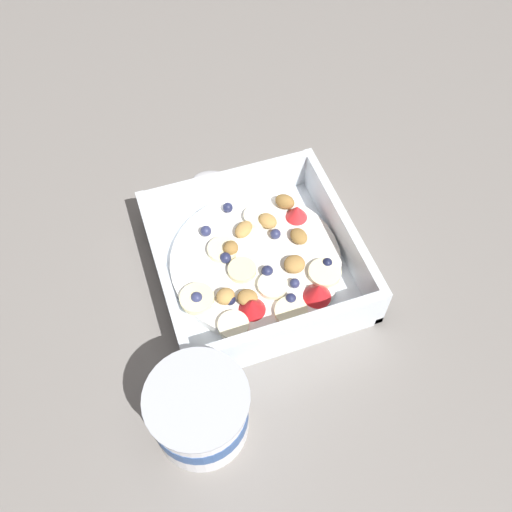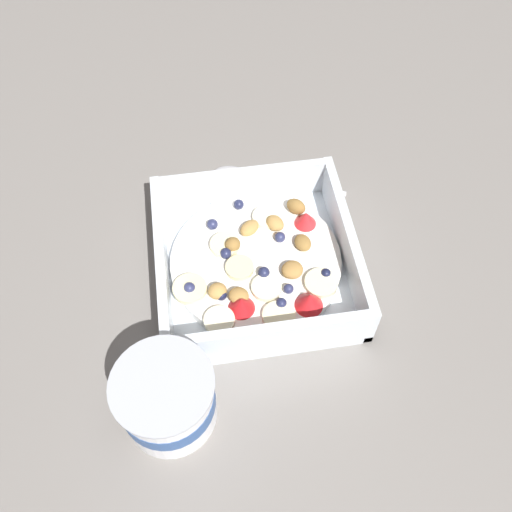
{
  "view_description": "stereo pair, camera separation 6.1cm",
  "coord_description": "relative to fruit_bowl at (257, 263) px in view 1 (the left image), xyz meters",
  "views": [
    {
      "loc": [
        -0.32,
        0.12,
        0.53
      ],
      "look_at": [
        -0.0,
        0.01,
        0.03
      ],
      "focal_mm": 38.92,
      "sensor_mm": 36.0,
      "label": 1
    },
    {
      "loc": [
        -0.34,
        0.06,
        0.53
      ],
      "look_at": [
        -0.0,
        0.01,
        0.03
      ],
      "focal_mm": 38.92,
      "sensor_mm": 36.0,
      "label": 2
    }
  ],
  "objects": [
    {
      "name": "ground_plane",
      "position": [
        0.0,
        -0.0,
        -0.02
      ],
      "size": [
        2.4,
        2.4,
        0.0
      ],
      "primitive_type": "plane",
      "color": "gray"
    },
    {
      "name": "fruit_bowl",
      "position": [
        0.0,
        0.0,
        0.0
      ],
      "size": [
        0.21,
        0.21,
        0.06
      ],
      "color": "white",
      "rests_on": "ground"
    },
    {
      "name": "spoon",
      "position": [
        0.14,
        -0.01,
        -0.01
      ],
      "size": [
        0.08,
        0.17,
        0.01
      ],
      "color": "silver",
      "rests_on": "ground"
    },
    {
      "name": "yogurt_cup",
      "position": [
        -0.15,
        0.11,
        0.02
      ],
      "size": [
        0.09,
        0.09,
        0.08
      ],
      "color": "white",
      "rests_on": "ground"
    }
  ]
}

